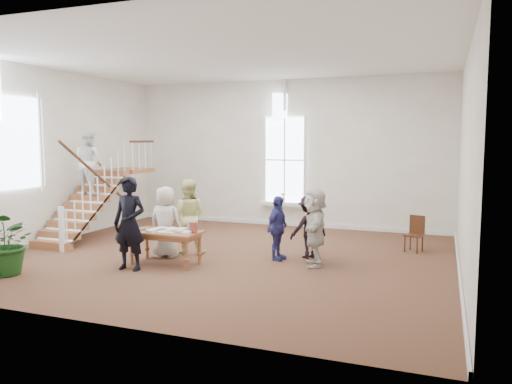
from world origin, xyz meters
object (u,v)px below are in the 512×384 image
at_px(woman_cluster_c, 315,227).
at_px(floor_plant, 8,243).
at_px(library_table, 165,235).
at_px(woman_cluster_b, 309,227).
at_px(person_yellow, 188,216).
at_px(woman_cluster_a, 277,228).
at_px(police_officer, 129,224).
at_px(side_chair, 415,232).
at_px(elderly_woman, 166,222).

relative_size(woman_cluster_c, floor_plant, 1.28).
height_order(library_table, woman_cluster_b, woman_cluster_b).
distance_m(person_yellow, woman_cluster_c, 3.08).
relative_size(library_table, woman_cluster_b, 1.10).
bearing_deg(woman_cluster_a, woman_cluster_c, -93.90).
xyz_separation_m(police_officer, woman_cluster_b, (3.18, 2.32, -0.25)).
bearing_deg(library_table, person_yellow, 94.18).
xyz_separation_m(police_officer, floor_plant, (-2.02, -1.19, -0.31)).
bearing_deg(side_chair, floor_plant, -125.13).
height_order(elderly_woman, woman_cluster_c, woman_cluster_c).
bearing_deg(elderly_woman, woman_cluster_b, -163.14).
relative_size(person_yellow, woman_cluster_c, 1.06).
bearing_deg(woman_cluster_c, elderly_woman, -101.43).
bearing_deg(woman_cluster_b, woman_cluster_a, -9.51).
distance_m(woman_cluster_a, woman_cluster_c, 0.93).
distance_m(elderly_woman, floor_plant, 3.24).
distance_m(library_table, police_officer, 0.85).
height_order(elderly_woman, person_yellow, person_yellow).
distance_m(police_officer, woman_cluster_b, 3.94).
bearing_deg(side_chair, elderly_woman, -133.30).
distance_m(elderly_woman, woman_cluster_b, 3.26).
bearing_deg(police_officer, woman_cluster_a, 33.64).
xyz_separation_m(elderly_woman, person_yellow, (0.30, 0.50, 0.07)).
relative_size(woman_cluster_b, floor_plant, 1.10).
bearing_deg(library_table, elderly_woman, 121.83).
height_order(person_yellow, woman_cluster_a, person_yellow).
bearing_deg(woman_cluster_a, library_table, 128.49).
relative_size(woman_cluster_b, woman_cluster_c, 0.86).
distance_m(library_table, elderly_woman, 0.72).
height_order(woman_cluster_b, side_chair, woman_cluster_b).
relative_size(elderly_woman, side_chair, 1.87).
bearing_deg(elderly_woman, woman_cluster_c, -175.21).
bearing_deg(person_yellow, floor_plant, 33.42).
xyz_separation_m(woman_cluster_a, side_chair, (2.83, 1.96, -0.24)).
distance_m(floor_plant, side_chair, 8.97).
bearing_deg(woman_cluster_a, floor_plant, 132.32).
bearing_deg(elderly_woman, floor_plant, 46.84).
height_order(library_table, woman_cluster_a, woman_cluster_a).
bearing_deg(person_yellow, police_officer, 59.91).
height_order(woman_cluster_c, floor_plant, woman_cluster_c).
relative_size(police_officer, side_chair, 2.21).
bearing_deg(woman_cluster_b, police_officer, -10.28).
bearing_deg(police_officer, woman_cluster_b, 33.82).
height_order(library_table, side_chair, side_chair).
distance_m(elderly_woman, woman_cluster_c, 3.41).
height_order(woman_cluster_a, floor_plant, woman_cluster_a).
height_order(woman_cluster_a, side_chair, woman_cluster_a).
bearing_deg(woman_cluster_c, woman_cluster_b, -173.73).
bearing_deg(side_chair, police_officer, -123.92).
height_order(police_officer, side_chair, police_officer).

